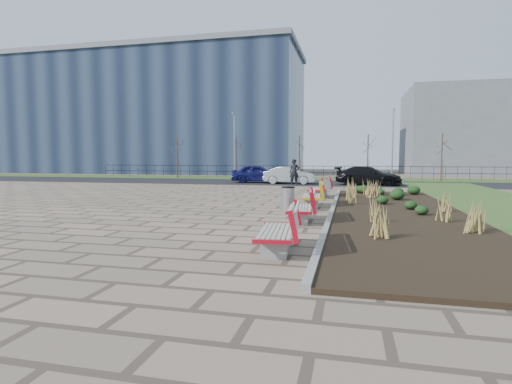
% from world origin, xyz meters
% --- Properties ---
extents(ground, '(120.00, 120.00, 0.00)m').
position_xyz_m(ground, '(0.00, 0.00, 0.00)').
color(ground, '#856E5B').
rests_on(ground, ground).
extents(planting_bed, '(4.50, 18.00, 0.10)m').
position_xyz_m(planting_bed, '(6.25, 5.00, 0.05)').
color(planting_bed, black).
rests_on(planting_bed, ground).
extents(planting_curb, '(0.16, 18.00, 0.15)m').
position_xyz_m(planting_curb, '(3.92, 5.00, 0.07)').
color(planting_curb, gray).
rests_on(planting_curb, ground).
extents(grass_verge_far, '(80.00, 5.00, 0.04)m').
position_xyz_m(grass_verge_far, '(0.00, 28.00, 0.02)').
color(grass_verge_far, '#33511E').
rests_on(grass_verge_far, ground).
extents(road, '(80.00, 7.00, 0.02)m').
position_xyz_m(road, '(0.00, 22.00, 0.01)').
color(road, black).
rests_on(road, ground).
extents(bench_a, '(1.09, 2.17, 1.00)m').
position_xyz_m(bench_a, '(3.00, -1.38, 0.50)').
color(bench_a, red).
rests_on(bench_a, ground).
extents(bench_b, '(1.09, 2.17, 1.00)m').
position_xyz_m(bench_b, '(3.00, 2.72, 0.50)').
color(bench_b, '#A80B1E').
rests_on(bench_b, ground).
extents(bench_c, '(1.05, 2.16, 1.00)m').
position_xyz_m(bench_c, '(3.00, 6.70, 0.50)').
color(bench_c, gold).
rests_on(bench_c, ground).
extents(bench_d, '(1.17, 2.20, 1.00)m').
position_xyz_m(bench_d, '(3.00, 10.70, 0.50)').
color(bench_d, red).
rests_on(bench_d, ground).
extents(litter_bin, '(0.49, 0.49, 0.94)m').
position_xyz_m(litter_bin, '(2.30, 4.81, 0.47)').
color(litter_bin, '#B2B2B7').
rests_on(litter_bin, ground).
extents(pedestrian, '(0.79, 0.60, 1.93)m').
position_xyz_m(pedestrian, '(0.63, 18.64, 0.96)').
color(pedestrian, black).
rests_on(pedestrian, ground).
extents(car_blue, '(4.34, 2.16, 1.42)m').
position_xyz_m(car_blue, '(-2.67, 21.18, 0.73)').
color(car_blue, '#121452').
rests_on(car_blue, road).
extents(car_silver, '(4.03, 1.64, 1.30)m').
position_xyz_m(car_silver, '(-0.00, 20.46, 0.67)').
color(car_silver, '#A5A8AC').
rests_on(car_silver, road).
extents(car_black, '(4.92, 2.50, 1.37)m').
position_xyz_m(car_black, '(5.84, 20.40, 0.70)').
color(car_black, black).
rests_on(car_black, road).
extents(tree_a, '(1.40, 1.40, 4.00)m').
position_xyz_m(tree_a, '(-12.00, 26.50, 2.04)').
color(tree_a, '#4C3D2D').
rests_on(tree_a, grass_verge_far).
extents(tree_b, '(1.40, 1.40, 4.00)m').
position_xyz_m(tree_b, '(-6.00, 26.50, 2.04)').
color(tree_b, '#4C3D2D').
rests_on(tree_b, grass_verge_far).
extents(tree_c, '(1.40, 1.40, 4.00)m').
position_xyz_m(tree_c, '(0.00, 26.50, 2.04)').
color(tree_c, '#4C3D2D').
rests_on(tree_c, grass_verge_far).
extents(tree_d, '(1.40, 1.40, 4.00)m').
position_xyz_m(tree_d, '(6.00, 26.50, 2.04)').
color(tree_d, '#4C3D2D').
rests_on(tree_d, grass_verge_far).
extents(tree_e, '(1.40, 1.40, 4.00)m').
position_xyz_m(tree_e, '(12.00, 26.50, 2.04)').
color(tree_e, '#4C3D2D').
rests_on(tree_e, grass_verge_far).
extents(lamp_west, '(0.24, 0.60, 6.00)m').
position_xyz_m(lamp_west, '(-6.00, 26.00, 3.04)').
color(lamp_west, gray).
rests_on(lamp_west, grass_verge_far).
extents(lamp_east, '(0.24, 0.60, 6.00)m').
position_xyz_m(lamp_east, '(8.00, 26.00, 3.04)').
color(lamp_east, gray).
rests_on(lamp_east, grass_verge_far).
extents(railing_fence, '(44.00, 0.10, 1.20)m').
position_xyz_m(railing_fence, '(0.00, 29.50, 0.64)').
color(railing_fence, black).
rests_on(railing_fence, grass_verge_far).
extents(building_glass, '(40.00, 14.00, 15.00)m').
position_xyz_m(building_glass, '(-22.00, 40.00, 7.50)').
color(building_glass, '#192338').
rests_on(building_glass, ground).
extents(building_grey, '(18.00, 12.00, 10.00)m').
position_xyz_m(building_grey, '(20.00, 42.00, 5.00)').
color(building_grey, slate).
rests_on(building_grey, ground).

